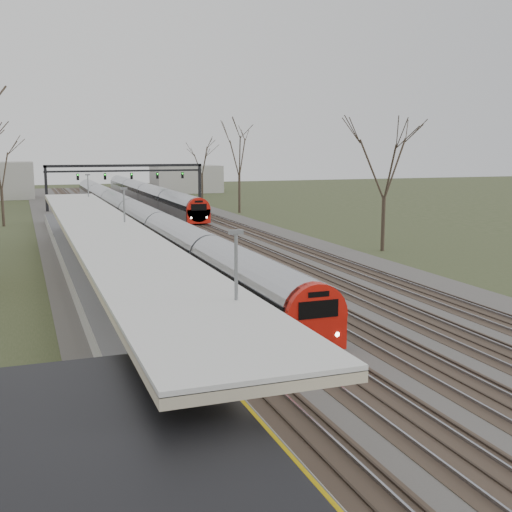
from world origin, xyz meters
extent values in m
cube|color=#474442|center=(0.00, 55.00, 0.05)|extent=(24.00, 160.00, 0.10)
cube|color=#4C3828|center=(-6.00, 55.00, 0.09)|extent=(2.60, 160.00, 0.06)
cube|color=gray|center=(-6.72, 55.00, 0.16)|extent=(0.07, 160.00, 0.12)
cube|color=gray|center=(-5.28, 55.00, 0.16)|extent=(0.07, 160.00, 0.12)
cube|color=#4C3828|center=(-2.50, 55.00, 0.09)|extent=(2.60, 160.00, 0.06)
cube|color=gray|center=(-3.22, 55.00, 0.16)|extent=(0.07, 160.00, 0.12)
cube|color=gray|center=(-1.78, 55.00, 0.16)|extent=(0.07, 160.00, 0.12)
cube|color=#4C3828|center=(1.00, 55.00, 0.09)|extent=(2.60, 160.00, 0.06)
cube|color=gray|center=(0.28, 55.00, 0.16)|extent=(0.07, 160.00, 0.12)
cube|color=gray|center=(1.72, 55.00, 0.16)|extent=(0.07, 160.00, 0.12)
cube|color=#4C3828|center=(4.50, 55.00, 0.09)|extent=(2.60, 160.00, 0.06)
cube|color=gray|center=(3.78, 55.00, 0.16)|extent=(0.07, 160.00, 0.12)
cube|color=gray|center=(5.22, 55.00, 0.16)|extent=(0.07, 160.00, 0.12)
cube|color=#4C3828|center=(8.00, 55.00, 0.09)|extent=(2.60, 160.00, 0.06)
cube|color=gray|center=(7.28, 55.00, 0.16)|extent=(0.07, 160.00, 0.12)
cube|color=gray|center=(8.72, 55.00, 0.16)|extent=(0.07, 160.00, 0.12)
cube|color=#9E9B93|center=(-9.05, 37.50, 0.50)|extent=(3.50, 69.00, 1.00)
cylinder|color=slate|center=(-9.05, 10.00, 2.50)|extent=(0.14, 0.14, 3.00)
cylinder|color=slate|center=(-9.05, 18.00, 2.50)|extent=(0.14, 0.14, 3.00)
cylinder|color=slate|center=(-9.05, 26.00, 2.50)|extent=(0.14, 0.14, 3.00)
cylinder|color=slate|center=(-9.05, 34.00, 2.50)|extent=(0.14, 0.14, 3.00)
cylinder|color=slate|center=(-9.05, 42.00, 2.50)|extent=(0.14, 0.14, 3.00)
cylinder|color=slate|center=(-9.05, 50.00, 2.50)|extent=(0.14, 0.14, 3.00)
cube|color=silver|center=(-9.05, 33.00, 4.05)|extent=(4.10, 50.00, 0.12)
cube|color=#C4B898|center=(-9.05, 33.00, 3.88)|extent=(4.10, 50.00, 0.25)
cube|color=black|center=(-10.00, 85.00, 3.00)|extent=(0.35, 0.35, 6.00)
cube|color=black|center=(10.50, 85.00, 3.00)|extent=(0.35, 0.35, 6.00)
cube|color=black|center=(0.25, 85.00, 5.90)|extent=(21.00, 0.35, 0.35)
cube|color=black|center=(0.25, 85.00, 5.20)|extent=(21.00, 0.25, 0.25)
cube|color=black|center=(-6.00, 84.80, 4.50)|extent=(0.32, 0.22, 0.85)
sphere|color=#0CFF19|center=(-6.00, 84.66, 4.75)|extent=(0.16, 0.16, 0.16)
cube|color=black|center=(-2.50, 84.80, 4.50)|extent=(0.32, 0.22, 0.85)
sphere|color=#0CFF19|center=(-2.50, 84.66, 4.75)|extent=(0.16, 0.16, 0.16)
cube|color=black|center=(1.00, 84.80, 4.50)|extent=(0.32, 0.22, 0.85)
sphere|color=#0CFF19|center=(1.00, 84.66, 4.75)|extent=(0.16, 0.16, 0.16)
cube|color=black|center=(4.50, 84.80, 4.50)|extent=(0.32, 0.22, 0.85)
sphere|color=#0CFF19|center=(4.50, 84.66, 4.75)|extent=(0.16, 0.16, 0.16)
cube|color=black|center=(8.00, 84.80, 4.50)|extent=(0.32, 0.22, 0.85)
sphere|color=#0CFF19|center=(8.00, 84.66, 4.75)|extent=(0.16, 0.16, 0.16)
cylinder|color=#2D231C|center=(14.00, 42.00, 2.25)|extent=(0.30, 0.30, 4.50)
cube|color=#A3A5AD|center=(-2.50, 64.68, 1.10)|extent=(2.55, 90.00, 1.60)
cylinder|color=#A3A5AD|center=(-2.50, 64.68, 1.75)|extent=(2.60, 89.70, 2.60)
cube|color=black|center=(-2.50, 64.68, 1.85)|extent=(2.62, 89.40, 0.55)
cube|color=red|center=(-2.50, 19.78, 1.05)|extent=(2.55, 0.50, 1.50)
cylinder|color=red|center=(-2.50, 19.83, 1.75)|extent=(2.60, 0.60, 2.60)
cube|color=black|center=(-2.50, 19.56, 2.05)|extent=(1.70, 0.12, 0.70)
sphere|color=white|center=(-3.35, 19.58, 0.95)|extent=(0.22, 0.22, 0.22)
sphere|color=white|center=(-1.65, 19.58, 0.95)|extent=(0.22, 0.22, 0.22)
cube|color=black|center=(-2.50, 64.68, 0.17)|extent=(1.80, 89.00, 0.35)
cube|color=#A3A5AD|center=(4.50, 93.39, 1.10)|extent=(2.55, 60.00, 1.60)
cylinder|color=#A3A5AD|center=(4.50, 93.39, 1.75)|extent=(2.60, 59.70, 2.60)
cube|color=black|center=(4.50, 93.39, 1.85)|extent=(2.62, 59.40, 0.55)
cube|color=red|center=(4.50, 63.49, 1.05)|extent=(2.55, 0.50, 1.50)
cylinder|color=red|center=(4.50, 63.54, 1.75)|extent=(2.60, 0.60, 2.60)
cube|color=black|center=(4.50, 63.27, 2.05)|extent=(1.70, 0.12, 0.70)
sphere|color=white|center=(3.65, 63.29, 0.95)|extent=(0.22, 0.22, 0.22)
sphere|color=white|center=(5.35, 63.29, 0.95)|extent=(0.22, 0.22, 0.22)
cube|color=black|center=(4.50, 93.39, 0.17)|extent=(1.80, 59.00, 0.35)
camera|label=1|loc=(-13.13, -2.39, 8.26)|focal=45.00mm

